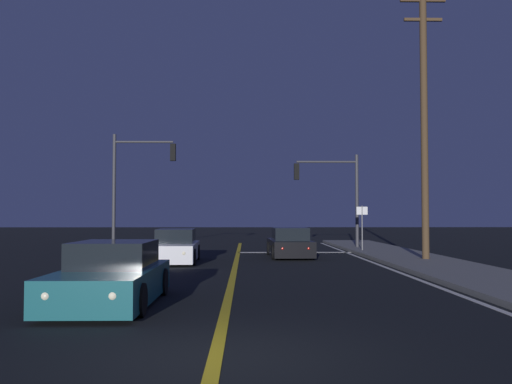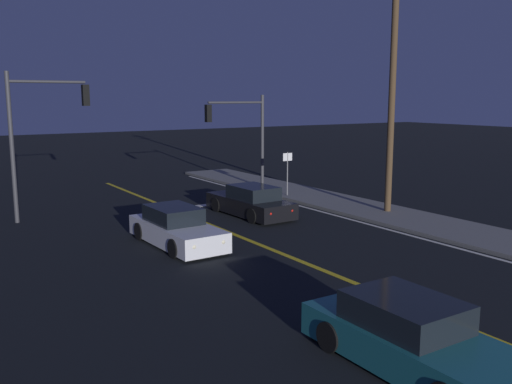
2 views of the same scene
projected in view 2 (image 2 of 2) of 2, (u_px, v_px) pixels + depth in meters
The scene contains 11 objects.
sidewalk_right at pixel (451, 229), 21.64m from camera, with size 3.20×40.84×0.15m, color slate.
lane_line_center at pixel (300, 261), 17.74m from camera, with size 0.20×38.57×0.01m, color gold.
lane_line_edge_right at pixel (418, 238), 20.66m from camera, with size 0.16×38.57×0.01m, color silver.
stop_bar at pixel (225, 203), 27.44m from camera, with size 5.75×0.50×0.01m, color silver.
car_mid_block_teal at pixel (412, 339), 10.66m from camera, with size 1.96×4.71×1.34m.
car_distant_tail_white at pixel (176, 229), 19.61m from camera, with size 1.91×4.63×1.34m.
car_parked_curb_black at pixel (251, 202), 24.51m from camera, with size 1.97×4.77×1.34m.
traffic_signal_near_right at pixel (242, 128), 30.02m from camera, with size 3.58×0.28×5.26m.
traffic_signal_far_left at pixel (39, 124), 23.09m from camera, with size 3.32×0.28×6.17m.
utility_pole_right at pixel (393, 79), 23.87m from camera, with size 1.86×0.29×11.31m.
street_sign_corner at pixel (287, 167), 28.55m from camera, with size 0.56×0.06×2.38m.
Camera 2 is at (-10.40, -2.33, 5.14)m, focal length 39.20 mm.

